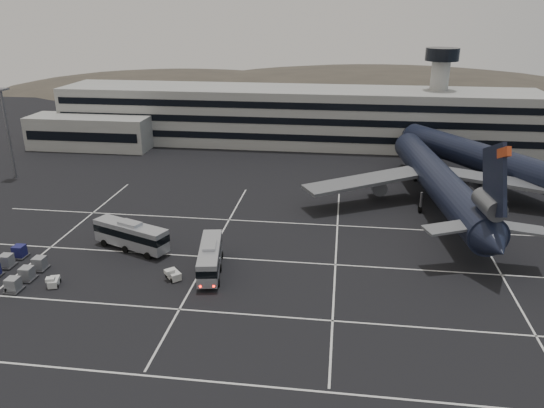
{
  "coord_description": "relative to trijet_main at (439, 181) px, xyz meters",
  "views": [
    {
      "loc": [
        12.12,
        -62.12,
        33.72
      ],
      "look_at": [
        1.88,
        13.3,
        5.0
      ],
      "focal_mm": 35.0,
      "sensor_mm": 36.0,
      "label": 1
    }
  ],
  "objects": [
    {
      "name": "bus_near",
      "position": [
        -33.65,
        -27.81,
        -3.04
      ],
      "size": [
        4.54,
        11.74,
        4.05
      ],
      "rotation": [
        0.0,
        0.0,
        0.17
      ],
      "color": "#9FA1A7",
      "rests_on": "ground"
    },
    {
      "name": "ground",
      "position": [
        -29.01,
        -27.59,
        -5.25
      ],
      "size": [
        260.0,
        260.0,
        0.0
      ],
      "primitive_type": "plane",
      "color": "black",
      "rests_on": "ground"
    },
    {
      "name": "uld_cluster",
      "position": [
        -59.54,
        -32.4,
        -4.36
      ],
      "size": [
        6.95,
        11.13,
        1.81
      ],
      "rotation": [
        0.0,
        0.0,
        -0.02
      ],
      "color": "#2D2D30",
      "rests_on": "ground"
    },
    {
      "name": "hills",
      "position": [
        -11.02,
        142.41,
        -17.32
      ],
      "size": [
        352.0,
        180.0,
        44.0
      ],
      "color": "#38332B",
      "rests_on": "ground"
    },
    {
      "name": "tug_a",
      "position": [
        -52.53,
        -34.34,
        -4.65
      ],
      "size": [
        1.84,
        2.39,
        1.36
      ],
      "rotation": [
        0.0,
        0.0,
        0.29
      ],
      "color": "silver",
      "rests_on": "ground"
    },
    {
      "name": "trijet_far",
      "position": [
        12.88,
        13.34,
        0.18
      ],
      "size": [
        37.41,
        51.09,
        18.08
      ],
      "rotation": [
        0.0,
        0.0,
        0.58
      ],
      "color": "black",
      "rests_on": "ground"
    },
    {
      "name": "lane_markings",
      "position": [
        -28.07,
        -26.86,
        -5.24
      ],
      "size": [
        90.0,
        55.62,
        0.01
      ],
      "color": "silver",
      "rests_on": "ground"
    },
    {
      "name": "trijet_main",
      "position": [
        0.0,
        0.0,
        0.0
      ],
      "size": [
        47.15,
        57.68,
        18.08
      ],
      "rotation": [
        0.0,
        0.0,
        0.11
      ],
      "color": "black",
      "rests_on": "ground"
    },
    {
      "name": "bus_far",
      "position": [
        -46.75,
        -22.56,
        -2.88
      ],
      "size": [
        12.41,
        7.23,
        4.33
      ],
      "rotation": [
        0.0,
        0.0,
        1.18
      ],
      "color": "#9FA1A7",
      "rests_on": "ground"
    },
    {
      "name": "terminal",
      "position": [
        -31.96,
        43.56,
        1.68
      ],
      "size": [
        125.0,
        26.0,
        24.0
      ],
      "color": "gray",
      "rests_on": "ground"
    },
    {
      "name": "tug_b",
      "position": [
        -37.91,
        -30.52,
        -4.58
      ],
      "size": [
        2.62,
        2.71,
        1.52
      ],
      "rotation": [
        0.0,
        0.0,
        0.72
      ],
      "color": "silver",
      "rests_on": "ground"
    },
    {
      "name": "lightpole_left",
      "position": [
        -84.01,
        7.41,
        6.57
      ],
      "size": [
        2.4,
        2.4,
        18.28
      ],
      "color": "slate",
      "rests_on": "ground"
    }
  ]
}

